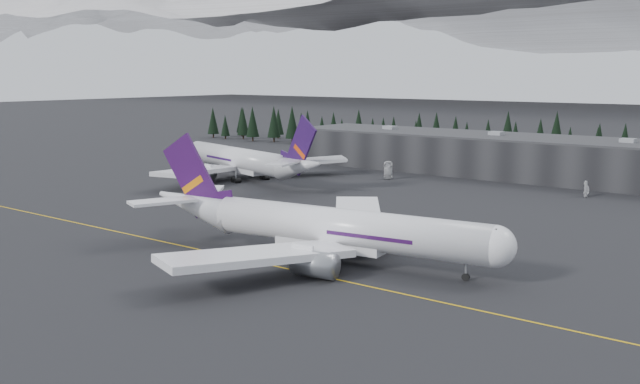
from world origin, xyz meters
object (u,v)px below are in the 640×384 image
Objects in this scene: jet_parked at (248,161)px; gse_vehicle_a at (388,177)px; gse_vehicle_b at (586,194)px; terminal at (526,157)px; jet_main at (316,226)px.

gse_vehicle_a is (32.41, 27.92, -5.18)m from jet_parked.
gse_vehicle_b is (58.10, 5.09, -0.05)m from gse_vehicle_a.
terminal reaches higher than gse_vehicle_a.
gse_vehicle_b is (17.42, 92.90, -5.15)m from jet_main.
jet_parked is 43.10m from gse_vehicle_a.
jet_parked is (-73.09, 59.89, 0.08)m from jet_main.
terminal is at bearing 15.83° from gse_vehicle_a.
terminal is 119.20m from jet_main.
jet_main is 12.48× the size of gse_vehicle_a.
jet_parked is 96.49m from gse_vehicle_b.
gse_vehicle_b is at bearing -24.22° from gse_vehicle_a.
terminal is 36.67× the size of gse_vehicle_b.
jet_parked is at bearing 132.84° from jet_main.
terminal is at bearing 86.86° from jet_main.
jet_parked is at bearing -88.62° from gse_vehicle_b.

